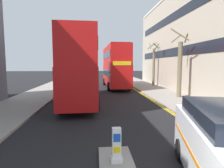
% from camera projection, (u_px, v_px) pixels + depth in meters
% --- Properties ---
extents(sidewalk_right, '(4.00, 80.00, 0.14)m').
position_uv_depth(sidewalk_right, '(167.00, 95.00, 18.97)').
color(sidewalk_right, gray).
rests_on(sidewalk_right, ground).
extents(sidewalk_left, '(4.00, 80.00, 0.14)m').
position_uv_depth(sidewalk_left, '(34.00, 97.00, 17.87)').
color(sidewalk_left, gray).
rests_on(sidewalk_left, ground).
extents(kerb_line_outer, '(0.10, 56.00, 0.01)m').
position_uv_depth(kerb_line_outer, '(153.00, 100.00, 16.82)').
color(kerb_line_outer, yellow).
rests_on(kerb_line_outer, ground).
extents(kerb_line_inner, '(0.10, 56.00, 0.01)m').
position_uv_depth(kerb_line_inner, '(151.00, 100.00, 16.80)').
color(kerb_line_inner, yellow).
rests_on(kerb_line_inner, ground).
extents(traffic_island, '(1.10, 2.20, 0.10)m').
position_uv_depth(traffic_island, '(116.00, 163.00, 6.02)').
color(traffic_island, gray).
rests_on(traffic_island, ground).
extents(keep_left_bollard, '(0.36, 0.28, 1.11)m').
position_uv_depth(keep_left_bollard, '(117.00, 146.00, 5.96)').
color(keep_left_bollard, silver).
rests_on(keep_left_bollard, traffic_island).
extents(double_decker_bus_away, '(3.18, 10.91, 5.64)m').
position_uv_depth(double_decker_bus_away, '(79.00, 66.00, 15.70)').
color(double_decker_bus_away, red).
rests_on(double_decker_bus_away, ground).
extents(double_decker_bus_oncoming, '(3.07, 10.88, 5.64)m').
position_uv_depth(double_decker_bus_oncoming, '(115.00, 65.00, 25.89)').
color(double_decker_bus_oncoming, red).
rests_on(double_decker_bus_oncoming, ground).
extents(street_tree_near, '(1.50, 1.55, 6.29)m').
position_uv_depth(street_tree_near, '(154.00, 65.00, 27.29)').
color(street_tree_near, '#6B6047').
rests_on(street_tree_near, sidewalk_right).
extents(street_tree_mid, '(1.78, 1.92, 6.23)m').
position_uv_depth(street_tree_mid, '(180.00, 67.00, 17.48)').
color(street_tree_mid, '#6B6047').
rests_on(street_tree_mid, sidewalk_right).
extents(townhouse_terrace_right, '(10.08, 28.00, 12.10)m').
position_uv_depth(townhouse_terrace_right, '(211.00, 41.00, 23.24)').
color(townhouse_terrace_right, '#B2A893').
rests_on(townhouse_terrace_right, ground).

